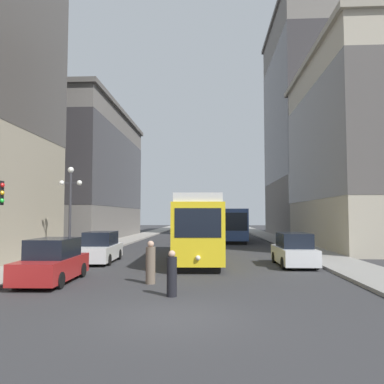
# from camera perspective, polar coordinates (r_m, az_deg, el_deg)

# --- Properties ---
(ground_plane) EXTENTS (200.00, 200.00, 0.00)m
(ground_plane) POSITION_cam_1_polar(r_m,az_deg,el_deg) (10.94, -2.88, -18.32)
(ground_plane) COLOR #303033
(sidewalk_left) EXTENTS (2.96, 120.00, 0.15)m
(sidewalk_left) POSITION_cam_1_polar(r_m,az_deg,el_deg) (51.47, -7.62, -6.57)
(sidewalk_left) COLOR gray
(sidewalk_left) RESTS_ON ground
(sidewalk_right) EXTENTS (2.96, 120.00, 0.15)m
(sidewalk_right) POSITION_cam_1_polar(r_m,az_deg,el_deg) (51.12, 11.32, -6.55)
(sidewalk_right) COLOR gray
(sidewalk_right) RESTS_ON ground
(streetcar) EXTENTS (3.09, 13.62, 3.89)m
(streetcar) POSITION_cam_1_polar(r_m,az_deg,el_deg) (24.61, 0.92, -5.17)
(streetcar) COLOR black
(streetcar) RESTS_ON ground
(transit_bus) EXTENTS (2.96, 11.78, 3.45)m
(transit_bus) POSITION_cam_1_polar(r_m,az_deg,el_deg) (41.98, 6.32, -4.70)
(transit_bus) COLOR black
(transit_bus) RESTS_ON ground
(parked_car_left_near) EXTENTS (2.00, 4.49, 1.82)m
(parked_car_left_near) POSITION_cam_1_polar(r_m,az_deg,el_deg) (17.12, -20.30, -9.87)
(parked_car_left_near) COLOR black
(parked_car_left_near) RESTS_ON ground
(parked_car_left_mid) EXTENTS (2.04, 4.76, 1.82)m
(parked_car_left_mid) POSITION_cam_1_polar(r_m,az_deg,el_deg) (23.50, -13.65, -8.21)
(parked_car_left_mid) COLOR black
(parked_car_left_mid) RESTS_ON ground
(parked_car_right_far) EXTENTS (1.93, 4.39, 1.82)m
(parked_car_right_far) POSITION_cam_1_polar(r_m,az_deg,el_deg) (21.91, 15.12, -8.54)
(parked_car_right_far) COLOR black
(parked_car_right_far) RESTS_ON ground
(pedestrian_crossing_near) EXTENTS (0.35, 0.35, 1.58)m
(pedestrian_crossing_near) POSITION_cam_1_polar(r_m,az_deg,el_deg) (13.37, -3.07, -12.39)
(pedestrian_crossing_near) COLOR black
(pedestrian_crossing_near) RESTS_ON ground
(pedestrian_crossing_far) EXTENTS (0.39, 0.39, 1.75)m
(pedestrian_crossing_far) POSITION_cam_1_polar(r_m,az_deg,el_deg) (15.85, -6.27, -10.69)
(pedestrian_crossing_far) COLOR #6B5B4C
(pedestrian_crossing_far) RESTS_ON ground
(lamp_post_left_near) EXTENTS (1.41, 0.36, 5.60)m
(lamp_post_left_near) POSITION_cam_1_polar(r_m,az_deg,el_deg) (24.05, -17.89, -0.94)
(lamp_post_left_near) COLOR #333338
(lamp_post_left_near) RESTS_ON sidewalk_left
(building_left_midblock) EXTENTS (12.12, 24.07, 15.62)m
(building_left_midblock) POSITION_cam_1_polar(r_m,az_deg,el_deg) (48.81, -17.03, 2.72)
(building_left_midblock) COLOR slate
(building_left_midblock) RESTS_ON ground
(building_right_corner) EXTENTS (12.06, 19.36, 17.03)m
(building_right_corner) POSITION_cam_1_polar(r_m,az_deg,el_deg) (37.67, 25.81, 5.88)
(building_right_corner) COLOR #B2A893
(building_right_corner) RESTS_ON ground
(building_right_midblock) EXTENTS (14.76, 20.39, 30.66)m
(building_right_midblock) POSITION_cam_1_polar(r_m,az_deg,el_deg) (56.84, 19.46, 9.87)
(building_right_midblock) COLOR slate
(building_right_midblock) RESTS_ON ground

